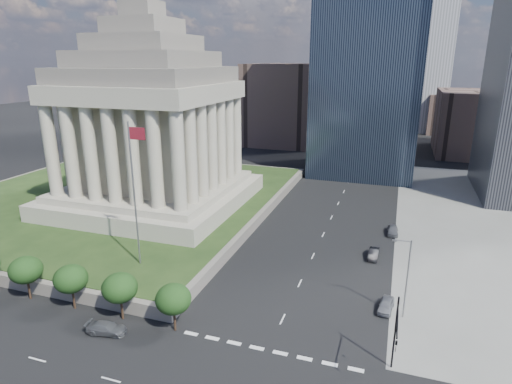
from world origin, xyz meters
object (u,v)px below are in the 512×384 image
at_px(flagpole, 135,187).
at_px(parked_sedan_far, 393,230).
at_px(suv_grey, 106,328).
at_px(war_memorial, 149,104).
at_px(street_lamp_north, 406,275).
at_px(parked_sedan_mid, 374,254).
at_px(parked_sedan_near, 386,305).
at_px(traffic_signal_ne, 396,333).

xyz_separation_m(flagpole, parked_sedan_far, (33.33, 27.14, -12.35)).
bearing_deg(suv_grey, war_memorial, 13.60).
height_order(street_lamp_north, parked_sedan_mid, street_lamp_north).
xyz_separation_m(suv_grey, parked_sedan_mid, (26.99, 29.33, 0.03)).
bearing_deg(parked_sedan_far, suv_grey, -129.00).
height_order(flagpole, suv_grey, flagpole).
bearing_deg(flagpole, parked_sedan_near, 3.31).
bearing_deg(street_lamp_north, flagpole, -178.37).
xyz_separation_m(street_lamp_north, parked_sedan_mid, (-4.33, 15.33, -4.97)).
height_order(street_lamp_north, parked_sedan_far, street_lamp_north).
relative_size(suv_grey, parked_sedan_mid, 1.09).
bearing_deg(parked_sedan_mid, flagpole, -150.41).
height_order(traffic_signal_ne, suv_grey, traffic_signal_ne).
bearing_deg(parked_sedan_far, parked_sedan_mid, -105.72).
bearing_deg(traffic_signal_ne, street_lamp_north, 85.81).
height_order(flagpole, parked_sedan_near, flagpole).
relative_size(flagpole, parked_sedan_far, 4.47).
height_order(flagpole, street_lamp_north, flagpole).
distance_m(war_memorial, parked_sedan_far, 50.06).
height_order(war_memorial, parked_sedan_mid, war_memorial).
distance_m(suv_grey, parked_sedan_mid, 39.86).
bearing_deg(flagpole, parked_sedan_far, 39.16).
bearing_deg(war_memorial, traffic_signal_ne, -36.42).
relative_size(flagpole, parked_sedan_mid, 4.74).
bearing_deg(street_lamp_north, war_memorial, 154.08).
distance_m(war_memorial, flagpole, 28.16).
xyz_separation_m(traffic_signal_ne, parked_sedan_far, (-1.00, 37.44, -4.49)).
relative_size(war_memorial, parked_sedan_far, 8.72).
xyz_separation_m(war_memorial, street_lamp_north, (47.33, -23.00, -15.74)).
height_order(parked_sedan_near, parked_sedan_mid, parked_sedan_near).
relative_size(war_memorial, traffic_signal_ne, 4.88).
distance_m(war_memorial, suv_grey, 45.34).
height_order(war_memorial, parked_sedan_far, war_memorial).
bearing_deg(suv_grey, parked_sedan_mid, -52.42).
relative_size(war_memorial, flagpole, 1.95).
height_order(traffic_signal_ne, parked_sedan_far, traffic_signal_ne).
bearing_deg(suv_grey, flagpole, 6.65).
relative_size(war_memorial, parked_sedan_mid, 9.23).
distance_m(traffic_signal_ne, suv_grey, 30.95).
bearing_deg(suv_grey, parked_sedan_far, -46.11).
distance_m(flagpole, parked_sedan_mid, 37.03).
xyz_separation_m(street_lamp_north, parked_sedan_near, (-1.83, 0.93, -4.96)).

